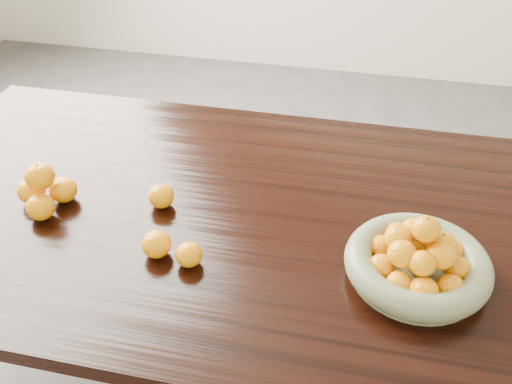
% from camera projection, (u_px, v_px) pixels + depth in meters
% --- Properties ---
extents(dining_table, '(2.00, 1.00, 0.75)m').
position_uv_depth(dining_table, '(268.00, 242.00, 1.44)').
color(dining_table, black).
rests_on(dining_table, ground).
extents(fruit_bowl, '(0.31, 0.31, 0.16)m').
position_uv_depth(fruit_bowl, '(418.00, 262.00, 1.19)').
color(fruit_bowl, '#737B59').
rests_on(fruit_bowl, dining_table).
extents(orange_pyramid, '(0.14, 0.14, 0.12)m').
position_uv_depth(orange_pyramid, '(44.00, 191.00, 1.38)').
color(orange_pyramid, '#FFA107').
rests_on(orange_pyramid, dining_table).
extents(loose_orange_0, '(0.06, 0.06, 0.06)m').
position_uv_depth(loose_orange_0, '(161.00, 196.00, 1.40)').
color(loose_orange_0, '#FFA107').
rests_on(loose_orange_0, dining_table).
extents(loose_orange_1, '(0.07, 0.07, 0.06)m').
position_uv_depth(loose_orange_1, '(156.00, 244.00, 1.25)').
color(loose_orange_1, '#FFA107').
rests_on(loose_orange_1, dining_table).
extents(loose_orange_2, '(0.06, 0.06, 0.05)m').
position_uv_depth(loose_orange_2, '(189.00, 255.00, 1.23)').
color(loose_orange_2, '#FFA107').
rests_on(loose_orange_2, dining_table).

